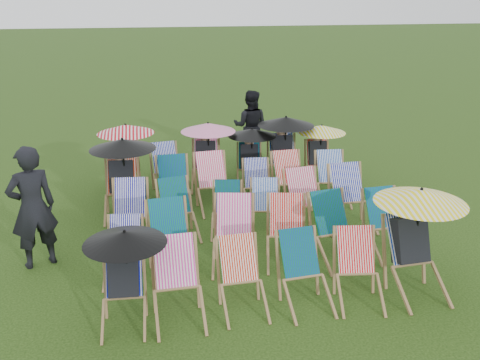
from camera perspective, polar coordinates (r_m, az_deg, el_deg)
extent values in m
plane|color=black|center=(9.14, 0.62, -5.75)|extent=(100.00, 100.00, 0.00)
cube|color=#0812A9|center=(6.92, -12.28, -9.72)|extent=(0.46, 0.35, 0.53)
cube|color=black|center=(6.88, -12.31, -9.92)|extent=(0.39, 0.40, 0.55)
sphere|color=tan|center=(6.83, -12.43, -7.42)|extent=(0.19, 0.19, 0.19)
cylinder|color=black|center=(6.73, -12.01, -8.26)|extent=(0.03, 0.03, 0.65)
cone|color=black|center=(6.60, -12.20, -5.99)|extent=(1.02, 1.02, 0.16)
cube|color=#EC2FA1|center=(6.92, -6.95, -8.59)|extent=(0.52, 0.39, 0.60)
cube|color=red|center=(7.06, -0.18, -8.34)|extent=(0.48, 0.37, 0.55)
cube|color=#085E3A|center=(7.19, 6.31, -7.68)|extent=(0.52, 0.40, 0.58)
cube|color=red|center=(7.40, 12.21, -7.27)|extent=(0.52, 0.41, 0.57)
cube|color=#072397|center=(7.73, 17.40, -5.91)|extent=(0.56, 0.43, 0.64)
cube|color=black|center=(7.69, 17.61, -6.08)|extent=(0.48, 0.49, 0.67)
sphere|color=tan|center=(7.64, 17.45, -3.38)|extent=(0.23, 0.23, 0.23)
cylinder|color=black|center=(7.57, 18.44, -4.15)|extent=(0.03, 0.03, 0.78)
cone|color=yellow|center=(7.44, 18.74, -1.64)|extent=(1.22, 1.22, 0.19)
cube|color=#08068B|center=(7.95, -12.19, -5.70)|extent=(0.47, 0.37, 0.52)
cube|color=#0B7541|center=(8.00, -7.71, -4.38)|extent=(0.56, 0.44, 0.62)
cube|color=#FC329D|center=(8.11, -0.63, -3.85)|extent=(0.58, 0.47, 0.62)
cube|color=red|center=(8.25, 4.96, -3.70)|extent=(0.56, 0.46, 0.59)
cube|color=#0A6A25|center=(8.37, 9.50, -3.39)|extent=(0.57, 0.46, 0.62)
cube|color=#0A6D45|center=(8.79, 14.87, -2.85)|extent=(0.52, 0.40, 0.59)
cube|color=#0B0793|center=(9.04, -11.65, -1.85)|extent=(0.53, 0.41, 0.60)
cube|color=#0A6A21|center=(9.10, -7.04, -1.67)|extent=(0.53, 0.43, 0.57)
cube|color=#085E1F|center=(9.17, -1.37, -1.76)|extent=(0.48, 0.39, 0.51)
cube|color=#0836AD|center=(9.24, 2.68, -1.54)|extent=(0.49, 0.40, 0.52)
cube|color=#D52A59|center=(9.33, 6.67, -0.73)|extent=(0.56, 0.44, 0.62)
cube|color=#070F96|center=(9.61, 11.33, -0.26)|extent=(0.55, 0.41, 0.63)
cube|color=red|center=(10.05, -12.49, 0.45)|extent=(0.53, 0.40, 0.62)
cube|color=black|center=(10.00, -12.52, 0.34)|extent=(0.45, 0.46, 0.65)
sphere|color=tan|center=(10.00, -12.62, 2.38)|extent=(0.23, 0.23, 0.23)
cylinder|color=black|center=(9.86, -12.28, 1.84)|extent=(0.03, 0.03, 0.76)
cone|color=black|center=(9.77, -12.43, 3.77)|extent=(1.19, 1.19, 0.18)
cube|color=#095F2F|center=(10.07, -7.22, 0.80)|extent=(0.52, 0.39, 0.61)
cube|color=#F3306B|center=(10.17, -3.12, 1.17)|extent=(0.56, 0.43, 0.62)
cube|color=#061090|center=(10.29, 1.72, 0.78)|extent=(0.46, 0.36, 0.52)
cube|color=red|center=(10.40, 5.06, 1.39)|extent=(0.52, 0.40, 0.60)
cube|color=#0835AD|center=(10.61, 9.60, 1.48)|extent=(0.52, 0.40, 0.58)
cube|color=red|center=(11.27, -12.22, 2.45)|extent=(0.51, 0.39, 0.59)
cube|color=black|center=(11.22, -12.22, 2.37)|extent=(0.43, 0.45, 0.62)
sphere|color=tan|center=(11.23, -12.34, 4.12)|extent=(0.22, 0.22, 0.22)
cylinder|color=black|center=(11.10, -11.99, 3.69)|extent=(0.03, 0.03, 0.73)
cone|color=#BA0915|center=(11.02, -12.12, 5.35)|extent=(1.14, 1.14, 0.18)
cube|color=#081AAD|center=(11.12, -8.05, 2.42)|extent=(0.54, 0.43, 0.58)
cube|color=#FE329D|center=(11.27, -3.66, 2.82)|extent=(0.54, 0.42, 0.58)
cube|color=black|center=(11.22, -3.67, 2.74)|extent=(0.46, 0.47, 0.61)
sphere|color=tan|center=(11.23, -3.69, 4.46)|extent=(0.21, 0.21, 0.21)
cylinder|color=black|center=(11.10, -3.39, 4.01)|extent=(0.03, 0.03, 0.72)
cone|color=pink|center=(11.02, -3.42, 5.65)|extent=(1.12, 1.12, 0.17)
cube|color=#096038|center=(11.34, 0.98, 2.60)|extent=(0.48, 0.39, 0.52)
cube|color=black|center=(11.29, 0.99, 2.53)|extent=(0.42, 0.43, 0.55)
sphere|color=tan|center=(11.30, 0.98, 4.06)|extent=(0.19, 0.19, 0.19)
cylinder|color=black|center=(11.19, 1.28, 3.66)|extent=(0.03, 0.03, 0.64)
cone|color=black|center=(11.11, 1.30, 5.11)|extent=(1.01, 1.01, 0.16)
cube|color=#082EA8|center=(11.50, 4.46, 3.34)|extent=(0.56, 0.45, 0.62)
cube|color=black|center=(11.45, 4.49, 3.26)|extent=(0.49, 0.50, 0.65)
sphere|color=tan|center=(11.46, 4.47, 5.04)|extent=(0.23, 0.23, 0.23)
cylinder|color=black|center=(11.34, 4.88, 4.58)|extent=(0.03, 0.03, 0.76)
cone|color=black|center=(11.25, 4.93, 6.27)|extent=(1.19, 1.19, 0.18)
cube|color=red|center=(11.67, 8.22, 2.94)|extent=(0.48, 0.38, 0.53)
cube|color=black|center=(11.62, 8.27, 2.87)|extent=(0.42, 0.43, 0.56)
sphere|color=tan|center=(11.63, 8.25, 4.38)|extent=(0.19, 0.19, 0.19)
cylinder|color=black|center=(11.53, 8.63, 3.98)|extent=(0.03, 0.03, 0.65)
cone|color=yellow|center=(11.45, 8.71, 5.41)|extent=(1.02, 1.02, 0.16)
imported|color=black|center=(8.35, -21.27, -2.75)|extent=(0.80, 0.69, 1.87)
imported|color=black|center=(12.71, 1.12, 5.77)|extent=(1.00, 0.89, 1.70)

